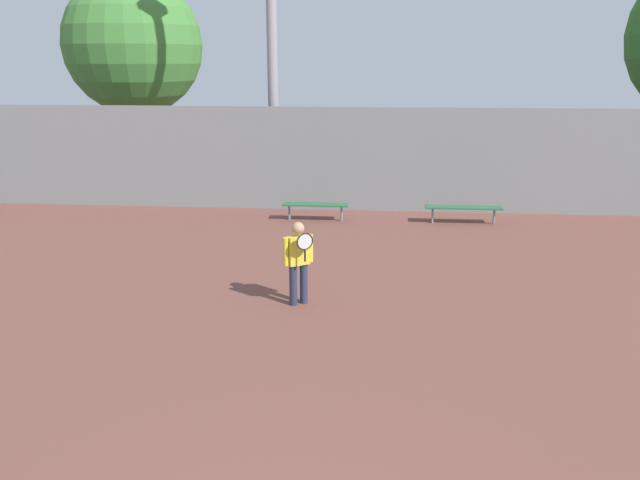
# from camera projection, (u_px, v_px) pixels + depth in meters

# --- Properties ---
(tennis_player) EXTENTS (0.54, 0.52, 1.54)m
(tennis_player) POSITION_uv_depth(u_px,v_px,m) (298.00, 258.00, 11.11)
(tennis_player) COLOR #282D47
(tennis_player) RESTS_ON ground_plane
(bench_courtside_near) EXTENTS (2.05, 0.40, 0.47)m
(bench_courtside_near) POSITION_uv_depth(u_px,v_px,m) (464.00, 208.00, 16.79)
(bench_courtside_near) COLOR #28663D
(bench_courtside_near) RESTS_ON ground_plane
(bench_courtside_far) EXTENTS (1.81, 0.40, 0.47)m
(bench_courtside_far) POSITION_uv_depth(u_px,v_px,m) (315.00, 205.00, 17.12)
(bench_courtside_far) COLOR #28663D
(bench_courtside_far) RESTS_ON ground_plane
(back_fence) EXTENTS (31.75, 0.06, 2.99)m
(back_fence) POSITION_uv_depth(u_px,v_px,m) (349.00, 160.00, 18.03)
(back_fence) COLOR gray
(back_fence) RESTS_ON ground_plane
(tree_green_broad) EXTENTS (5.10, 5.10, 7.35)m
(tree_green_broad) POSITION_uv_depth(u_px,v_px,m) (133.00, 46.00, 23.21)
(tree_green_broad) COLOR brown
(tree_green_broad) RESTS_ON ground_plane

